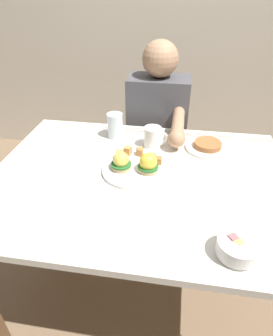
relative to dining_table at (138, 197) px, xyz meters
The scene contains 9 objects.
ground_plane 0.63m from the dining_table, ahead, with size 6.00×6.00×0.00m, color #7F664C.
dining_table is the anchor object (origin of this frame).
eggs_benedict_plate 0.14m from the dining_table, 116.35° to the left, with size 0.27×0.27×0.09m.
fruit_bowl 0.50m from the dining_table, 45.17° to the right, with size 0.12×0.12×0.06m.
coffee_mug 0.30m from the dining_table, 83.52° to the left, with size 0.11×0.08×0.09m.
fork 0.31m from the dining_table, 117.01° to the right, with size 0.15×0.07×0.00m.
water_glass_near 0.39m from the dining_table, 117.45° to the left, with size 0.08×0.08×0.12m.
side_plate 0.40m from the dining_table, 43.43° to the left, with size 0.20×0.20×0.04m.
diner_person 0.60m from the dining_table, 88.12° to the left, with size 0.34×0.54×1.14m.
Camera 1 is at (0.14, -0.93, 1.42)m, focal length 31.07 mm.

